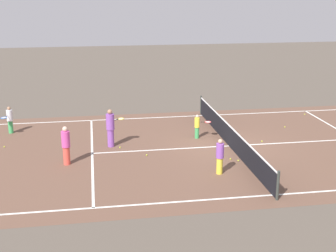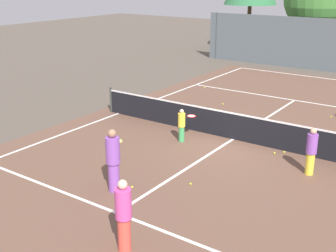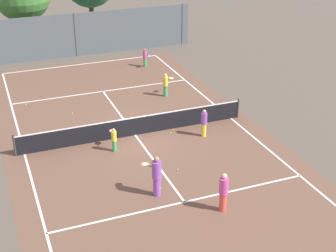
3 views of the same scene
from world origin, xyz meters
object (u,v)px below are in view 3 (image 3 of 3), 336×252
at_px(player_1, 114,139).
at_px(tennis_ball_4, 119,122).
at_px(player_5, 157,176).
at_px(tennis_ball_2, 26,105).
at_px(player_4, 204,123).
at_px(tennis_ball_1, 173,130).
at_px(player_6, 223,192).
at_px(tennis_ball_3, 146,96).
at_px(tennis_ball_7, 171,133).
at_px(player_2, 145,57).
at_px(tennis_ball_0, 72,113).
at_px(tennis_ball_6, 160,188).
at_px(player_0, 166,84).
at_px(tennis_ball_8, 177,170).

bearing_deg(player_1, tennis_ball_4, 69.78).
height_order(player_5, tennis_ball_2, player_5).
bearing_deg(player_1, tennis_ball_2, 114.54).
distance_m(player_4, tennis_ball_2, 10.83).
bearing_deg(tennis_ball_1, player_6, -96.55).
height_order(tennis_ball_3, tennis_ball_7, same).
bearing_deg(player_1, player_5, -82.37).
xyz_separation_m(player_6, tennis_ball_7, (0.60, 6.99, -0.82)).
height_order(tennis_ball_1, tennis_ball_7, same).
bearing_deg(player_2, tennis_ball_4, -117.95).
distance_m(tennis_ball_2, tennis_ball_7, 9.14).
xyz_separation_m(player_4, tennis_ball_0, (-5.66, 5.15, -0.71)).
bearing_deg(player_5, tennis_ball_6, 52.32).
relative_size(tennis_ball_1, tennis_ball_7, 1.00).
xyz_separation_m(tennis_ball_0, tennis_ball_1, (4.45, -3.98, 0.00)).
xyz_separation_m(player_2, player_4, (-0.76, -11.23, 0.08)).
distance_m(player_6, tennis_ball_6, 3.02).
height_order(player_6, tennis_ball_7, player_6).
distance_m(player_1, tennis_ball_1, 3.63).
distance_m(player_1, player_2, 12.33).
relative_size(player_1, player_5, 0.67).
height_order(player_1, tennis_ball_0, player_1).
bearing_deg(tennis_ball_6, player_2, 73.20).
distance_m(player_4, tennis_ball_0, 7.69).
relative_size(tennis_ball_4, tennis_ball_7, 1.00).
bearing_deg(tennis_ball_0, player_6, -72.16).
relative_size(tennis_ball_1, tennis_ball_2, 1.00).
bearing_deg(player_0, tennis_ball_2, 168.26).
bearing_deg(tennis_ball_2, tennis_ball_7, -44.81).
bearing_deg(player_5, tennis_ball_3, 73.28).
xyz_separation_m(tennis_ball_2, tennis_ball_7, (6.48, -6.44, 0.00)).
relative_size(tennis_ball_4, tennis_ball_6, 1.00).
relative_size(player_4, tennis_ball_0, 22.13).
height_order(player_6, tennis_ball_4, player_6).
relative_size(tennis_ball_1, tennis_ball_3, 1.00).
height_order(tennis_ball_2, tennis_ball_4, same).
distance_m(player_5, tennis_ball_3, 10.65).
bearing_deg(player_0, tennis_ball_4, -145.18).
bearing_deg(player_6, tennis_ball_7, 85.09).
height_order(player_1, tennis_ball_1, player_1).
xyz_separation_m(tennis_ball_1, tennis_ball_6, (-2.55, -4.92, 0.00)).
relative_size(tennis_ball_3, tennis_ball_8, 1.00).
xyz_separation_m(player_5, tennis_ball_2, (-3.86, 11.48, -0.90)).
relative_size(player_5, tennis_ball_6, 27.31).
distance_m(player_5, player_6, 2.81).
bearing_deg(player_5, player_6, -43.95).
height_order(player_0, player_1, player_0).
distance_m(player_4, tennis_ball_1, 1.83).
xyz_separation_m(player_4, tennis_ball_8, (-2.53, -2.64, -0.71)).
height_order(player_5, tennis_ball_7, player_5).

